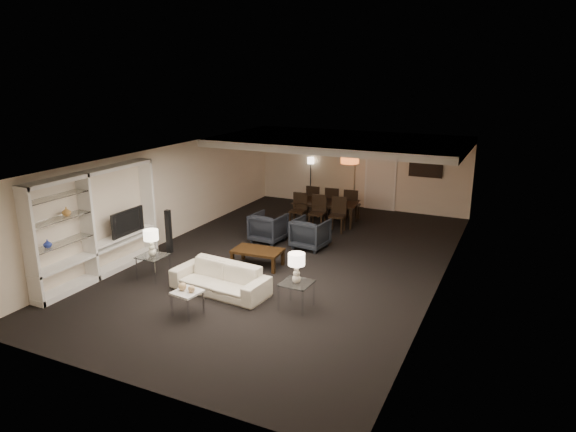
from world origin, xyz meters
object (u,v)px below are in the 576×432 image
(chair_nr, at_px, (337,215))
(floor_lamp, at_px, (311,181))
(coffee_table, at_px, (258,258))
(sofa, at_px, (220,279))
(dining_table, at_px, (325,213))
(chair_nl, at_px, (298,210))
(chair_fm, at_px, (333,202))
(side_table_right, at_px, (296,295))
(armchair_left, at_px, (268,227))
(side_table_left, at_px, (153,267))
(pendant_light, at_px, (350,159))
(marble_table, at_px, (188,303))
(vase_amber, at_px, (66,212))
(vase_blue, at_px, (47,244))
(armchair_right, at_px, (310,233))
(floor_speaker, at_px, (169,231))
(television, at_px, (124,222))
(table_lamp_right, at_px, (296,268))
(chair_fl, at_px, (315,200))
(table_lamp_left, at_px, (151,243))
(chair_nm, at_px, (317,213))
(chair_fr, at_px, (352,204))

(chair_nr, bearing_deg, floor_lamp, 121.02)
(coffee_table, bearing_deg, sofa, -90.00)
(dining_table, bearing_deg, chair_nl, -139.50)
(chair_fm, bearing_deg, side_table_right, 98.76)
(armchair_left, distance_m, side_table_right, 4.02)
(sofa, xyz_separation_m, side_table_left, (-1.70, 0.00, -0.04))
(pendant_light, xyz_separation_m, marble_table, (-0.78, -6.83, -1.69))
(vase_amber, bearing_deg, vase_blue, -90.00)
(marble_table, distance_m, floor_lamp, 8.62)
(side_table_left, bearing_deg, vase_blue, -124.56)
(chair_nr, relative_size, floor_lamp, 0.61)
(armchair_right, distance_m, marble_table, 4.44)
(armchair_left, height_order, side_table_left, armchair_left)
(floor_speaker, bearing_deg, armchair_right, 28.78)
(chair_nl, height_order, chair_nr, same)
(television, bearing_deg, marble_table, -118.39)
(table_lamp_right, height_order, chair_nl, table_lamp_right)
(dining_table, bearing_deg, chair_fl, 125.92)
(pendant_light, relative_size, armchair_right, 0.62)
(television, distance_m, floor_lamp, 7.21)
(table_lamp_left, bearing_deg, armchair_left, 71.57)
(vase_blue, height_order, chair_nr, vase_blue)
(table_lamp_right, xyz_separation_m, chair_nm, (-1.54, 4.84, -0.33))
(vase_blue, distance_m, chair_fr, 8.60)
(vase_blue, height_order, floor_speaker, vase_blue)
(chair_nr, relative_size, chair_fm, 1.00)
(armchair_right, relative_size, vase_amber, 4.51)
(side_table_right, xyz_separation_m, floor_lamp, (-2.84, 7.43, 0.53))
(marble_table, bearing_deg, chair_nl, 94.24)
(coffee_table, bearing_deg, side_table_left, -136.74)
(pendant_light, bearing_deg, floor_lamp, 138.37)
(chair_nr, bearing_deg, chair_nl, 174.77)
(armchair_left, bearing_deg, chair_nr, -127.09)
(sofa, relative_size, chair_fm, 2.12)
(side_table_right, bearing_deg, armchair_left, 124.88)
(side_table_right, relative_size, chair_fr, 0.58)
(side_table_right, distance_m, table_lamp_left, 3.44)
(pendant_light, relative_size, side_table_left, 0.93)
(dining_table, bearing_deg, side_table_left, -115.49)
(floor_speaker, xyz_separation_m, chair_nr, (3.18, 3.35, -0.06))
(side_table_right, distance_m, vase_blue, 4.90)
(marble_table, height_order, floor_speaker, floor_speaker)
(armchair_left, height_order, table_lamp_left, table_lamp_left)
(marble_table, xyz_separation_m, television, (-2.80, 1.52, 0.80))
(floor_speaker, height_order, chair_fr, floor_speaker)
(chair_nm, height_order, floor_lamp, floor_lamp)
(table_lamp_right, bearing_deg, sofa, 180.00)
(table_lamp_left, height_order, table_lamp_right, same)
(armchair_right, relative_size, chair_nr, 0.87)
(pendant_light, relative_size, armchair_left, 0.62)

